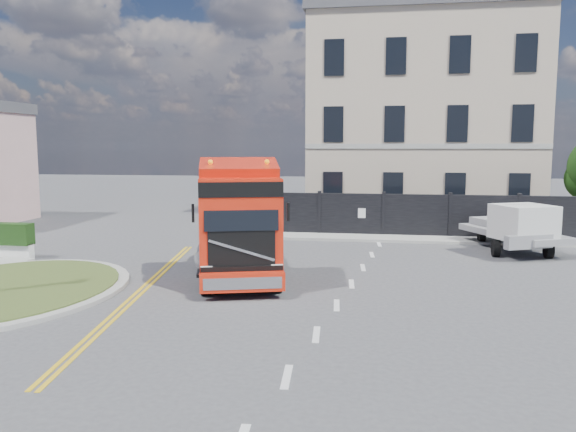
# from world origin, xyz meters

# --- Properties ---
(ground) EXTENTS (120.00, 120.00, 0.00)m
(ground) POSITION_xyz_m (0.00, 0.00, 0.00)
(ground) COLOR #424244
(ground) RESTS_ON ground
(traffic_island) EXTENTS (6.80, 6.80, 0.17)m
(traffic_island) POSITION_xyz_m (-7.00, -3.00, 0.08)
(traffic_island) COLOR #979791
(traffic_island) RESTS_ON ground
(hoarding_fence) EXTENTS (18.80, 0.25, 2.00)m
(hoarding_fence) POSITION_xyz_m (6.55, 9.00, 1.00)
(hoarding_fence) COLOR black
(hoarding_fence) RESTS_ON ground
(georgian_building) EXTENTS (12.30, 10.30, 12.80)m
(georgian_building) POSITION_xyz_m (6.00, 16.50, 5.77)
(georgian_building) COLOR #B09F8B
(georgian_building) RESTS_ON ground
(pavement_far) EXTENTS (20.00, 1.60, 0.12)m
(pavement_far) POSITION_xyz_m (6.00, 8.10, 0.06)
(pavement_far) COLOR #979791
(pavement_far) RESTS_ON ground
(truck) EXTENTS (3.93, 6.60, 3.72)m
(truck) POSITION_xyz_m (-0.50, -0.71, 1.67)
(truck) COLOR black
(truck) RESTS_ON ground
(flatbed_pickup) EXTENTS (3.77, 5.31, 2.00)m
(flatbed_pickup) POSITION_xyz_m (9.16, 5.35, 1.08)
(flatbed_pickup) COLOR gray
(flatbed_pickup) RESTS_ON ground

